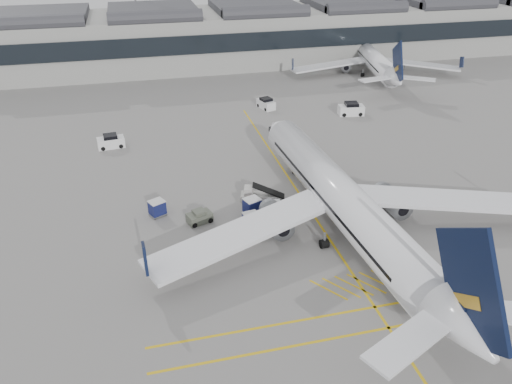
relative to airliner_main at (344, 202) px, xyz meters
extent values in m
plane|color=gray|center=(-11.68, -1.37, -3.55)|extent=(220.00, 220.00, 0.00)
cube|color=#9E9E99|center=(-11.68, 70.63, 1.95)|extent=(200.00, 20.00, 11.00)
cube|color=black|center=(-11.68, 60.43, 2.95)|extent=(200.00, 0.50, 3.60)
cube|color=#38383D|center=(-11.68, 70.63, 8.15)|extent=(200.00, 18.00, 1.40)
cube|color=gold|center=(-1.68, 8.63, -3.54)|extent=(0.25, 60.00, 0.01)
cylinder|color=white|center=(-0.04, 0.78, 0.06)|extent=(6.03, 34.57, 4.31)
cone|color=white|center=(-1.02, 20.25, 0.06)|extent=(4.54, 4.80, 4.31)
cone|color=white|center=(0.96, -19.15, 0.52)|extent=(4.58, 5.71, 4.31)
cube|color=white|center=(-10.83, -1.48, -0.97)|extent=(19.68, 10.80, 0.40)
cube|color=white|center=(10.93, -0.39, -0.97)|extent=(19.89, 9.07, 0.40)
cylinder|color=slate|center=(-6.71, 1.02, -1.77)|extent=(2.61, 4.24, 2.41)
cylinder|color=slate|center=(6.57, 1.68, -1.77)|extent=(2.61, 4.24, 2.41)
cube|color=black|center=(0.93, -18.46, 3.73)|extent=(0.78, 8.73, 9.60)
cylinder|color=black|center=(-0.70, 13.95, -3.18)|extent=(0.36, 0.75, 0.73)
cylinder|color=black|center=(-2.76, -2.23, -3.09)|extent=(0.85, 0.96, 0.92)
cylinder|color=black|center=(2.97, -1.94, -3.09)|extent=(0.85, 0.96, 0.92)
cylinder|color=white|center=(29.26, 54.50, -0.50)|extent=(9.36, 29.18, 3.64)
cone|color=white|center=(32.54, 70.63, -0.50)|extent=(4.34, 4.52, 3.64)
cone|color=white|center=(25.90, 38.00, -0.11)|extent=(4.49, 5.28, 3.64)
cube|color=white|center=(19.96, 54.92, -1.37)|extent=(16.74, 5.32, 0.34)
cube|color=white|center=(37.98, 51.25, -1.37)|extent=(16.04, 11.14, 0.34)
cylinder|color=slate|center=(23.86, 56.10, -2.05)|extent=(2.69, 3.82, 2.03)
cylinder|color=slate|center=(34.86, 53.86, -2.05)|extent=(2.69, 3.82, 2.03)
cube|color=black|center=(26.02, 38.57, 2.60)|extent=(1.75, 7.28, 8.11)
cylinder|color=black|center=(31.48, 65.41, -3.24)|extent=(0.39, 0.66, 0.62)
cylinder|color=black|center=(26.41, 52.62, -3.16)|extent=(0.82, 0.89, 0.77)
cylinder|color=black|center=(31.15, 51.65, -3.16)|extent=(0.82, 0.89, 0.77)
cube|color=#B8B6AF|center=(-6.68, 8.50, -3.17)|extent=(4.44, 2.76, 0.76)
cube|color=black|center=(-5.63, 8.19, -2.29)|extent=(3.89, 2.21, 1.61)
cube|color=#B8B6AF|center=(-7.83, 8.84, -2.40)|extent=(1.35, 1.64, 0.98)
cylinder|color=black|center=(-8.36, 8.21, -3.31)|extent=(0.52, 0.33, 0.48)
cylinder|color=black|center=(-7.93, 9.67, -3.31)|extent=(0.52, 0.33, 0.48)
cylinder|color=black|center=(-5.44, 7.33, -3.31)|extent=(0.52, 0.33, 0.48)
cylinder|color=black|center=(-5.00, 8.79, -3.31)|extent=(0.52, 0.33, 0.48)
cube|color=gray|center=(-6.04, 4.68, -3.37)|extent=(1.82, 1.57, 0.12)
cube|color=navy|center=(-6.04, 4.68, -2.59)|extent=(1.67, 1.50, 1.42)
cube|color=silver|center=(-6.04, 4.68, -1.85)|extent=(1.72, 1.55, 0.10)
cylinder|color=black|center=(-6.79, 4.23, -3.44)|extent=(0.23, 0.12, 0.22)
cylinder|color=black|center=(-6.65, 5.30, -3.44)|extent=(0.23, 0.12, 0.22)
cylinder|color=black|center=(-5.43, 4.06, -3.44)|extent=(0.23, 0.12, 0.22)
cylinder|color=black|center=(-5.29, 5.13, -3.44)|extent=(0.23, 0.12, 0.22)
cube|color=gray|center=(-8.18, 5.72, -3.36)|extent=(2.20, 2.01, 0.13)
cube|color=navy|center=(-8.18, 5.72, -2.51)|extent=(2.03, 1.91, 1.54)
cube|color=silver|center=(-8.18, 5.72, -1.70)|extent=(2.10, 1.97, 0.11)
cylinder|color=black|center=(-8.68, 4.91, -3.43)|extent=(0.26, 0.18, 0.23)
cylinder|color=black|center=(-9.08, 6.01, -3.43)|extent=(0.26, 0.18, 0.23)
cylinder|color=black|center=(-7.28, 5.42, -3.43)|extent=(0.26, 0.18, 0.23)
cylinder|color=black|center=(-7.68, 6.52, -3.43)|extent=(0.26, 0.18, 0.23)
cube|color=gray|center=(-8.96, 2.99, -3.38)|extent=(1.85, 1.61, 0.12)
cube|color=navy|center=(-8.96, 2.99, -2.60)|extent=(1.70, 1.54, 1.41)
cube|color=silver|center=(-8.96, 2.99, -1.86)|extent=(1.75, 1.59, 0.10)
cylinder|color=black|center=(-9.54, 2.36, -3.44)|extent=(0.23, 0.13, 0.21)
cylinder|color=black|center=(-9.71, 3.41, -3.44)|extent=(0.23, 0.13, 0.21)
cylinder|color=black|center=(-8.20, 2.58, -3.44)|extent=(0.23, 0.13, 0.21)
cylinder|color=black|center=(-8.37, 3.63, -3.44)|extent=(0.23, 0.13, 0.21)
cube|color=gray|center=(-18.29, 7.91, -3.37)|extent=(2.15, 2.00, 0.12)
cube|color=navy|center=(-18.29, 7.91, -2.57)|extent=(1.99, 1.89, 1.46)
cube|color=silver|center=(-18.29, 7.91, -1.80)|extent=(2.05, 1.96, 0.10)
cylinder|color=black|center=(-18.68, 7.11, -3.44)|extent=(0.24, 0.19, 0.22)
cylinder|color=black|center=(-19.16, 8.10, -3.44)|extent=(0.24, 0.19, 0.22)
cylinder|color=black|center=(-17.41, 7.71, -3.44)|extent=(0.24, 0.19, 0.22)
cylinder|color=black|center=(-17.89, 8.71, -3.44)|extent=(0.24, 0.19, 0.22)
imported|color=#DA590B|center=(-8.12, 6.88, -2.74)|extent=(0.70, 0.59, 1.62)
imported|color=#E6510C|center=(-5.93, 2.43, -2.67)|extent=(0.98, 0.84, 1.76)
cube|color=#515649|center=(-14.03, 5.42, -2.98)|extent=(2.92, 2.25, 1.03)
cube|color=#515649|center=(-14.03, 5.42, -2.37)|extent=(1.55, 1.55, 0.51)
cylinder|color=black|center=(-14.71, 4.50, -3.26)|extent=(0.63, 0.42, 0.58)
cylinder|color=black|center=(-15.12, 5.77, -3.26)|extent=(0.63, 0.42, 0.58)
cylinder|color=black|center=(-12.94, 5.06, -3.26)|extent=(0.63, 0.42, 0.58)
cylinder|color=black|center=(-13.35, 6.33, -3.26)|extent=(0.63, 0.42, 0.58)
cone|color=#F24C0A|center=(-0.94, 21.56, -3.27)|extent=(0.40, 0.40, 0.56)
cone|color=#F24C0A|center=(0.30, 2.06, -3.32)|extent=(0.34, 0.34, 0.47)
cube|color=white|center=(-23.31, 28.16, -2.83)|extent=(3.88, 2.25, 1.44)
cube|color=black|center=(-23.31, 28.16, -1.96)|extent=(2.03, 1.94, 0.62)
cylinder|color=black|center=(-24.44, 27.20, -3.24)|extent=(0.64, 0.29, 0.62)
cylinder|color=black|center=(-24.63, 28.84, -3.24)|extent=(0.64, 0.29, 0.62)
cylinder|color=black|center=(-21.99, 27.48, -3.24)|extent=(0.64, 0.29, 0.62)
cylinder|color=black|center=(-22.17, 29.12, -3.24)|extent=(0.64, 0.29, 0.62)
cube|color=white|center=(2.25, 38.75, -2.86)|extent=(2.72, 3.91, 1.38)
cube|color=black|center=(2.25, 38.75, -2.02)|extent=(2.12, 2.18, 0.59)
cylinder|color=black|center=(3.34, 37.85, -3.25)|extent=(0.38, 0.63, 0.59)
cylinder|color=black|center=(1.84, 37.39, -3.25)|extent=(0.38, 0.63, 0.59)
cylinder|color=black|center=(2.66, 40.11, -3.25)|extent=(0.38, 0.63, 0.59)
cylinder|color=black|center=(1.15, 39.65, -3.25)|extent=(0.38, 0.63, 0.59)
cube|color=white|center=(15.03, 32.29, -2.76)|extent=(4.34, 2.63, 1.59)
cube|color=black|center=(15.03, 32.29, -1.79)|extent=(2.31, 2.21, 0.68)
cylinder|color=black|center=(13.55, 31.60, -3.21)|extent=(0.71, 0.35, 0.68)
cylinder|color=black|center=(13.82, 33.39, -3.21)|extent=(0.71, 0.35, 0.68)
cylinder|color=black|center=(16.24, 31.19, -3.21)|extent=(0.71, 0.35, 0.68)
cylinder|color=black|center=(16.51, 32.99, -3.21)|extent=(0.71, 0.35, 0.68)
camera|label=1|loc=(-19.09, -39.96, 25.20)|focal=35.00mm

